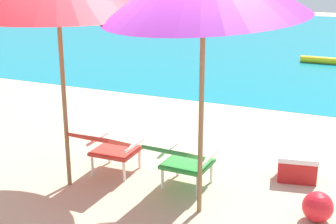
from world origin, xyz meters
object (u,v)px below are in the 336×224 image
(lounge_chair_left, at_px, (109,146))
(lounge_chair_right, at_px, (181,159))
(beach_ball, at_px, (318,207))
(cooler_box, at_px, (297,167))
(swim_buoy, at_px, (332,61))

(lounge_chair_left, relative_size, lounge_chair_right, 0.99)
(lounge_chair_right, bearing_deg, beach_ball, -1.42)
(lounge_chair_left, xyz_separation_m, lounge_chair_right, (0.95, -0.02, 0.00))
(lounge_chair_left, height_order, cooler_box, lounge_chair_left)
(lounge_chair_left, bearing_deg, lounge_chair_right, -1.09)
(swim_buoy, bearing_deg, lounge_chair_left, -101.87)
(lounge_chair_left, relative_size, beach_ball, 2.83)
(beach_ball, relative_size, cooler_box, 0.60)
(lounge_chair_left, height_order, lounge_chair_right, same)
(swim_buoy, relative_size, lounge_chair_right, 1.79)
(swim_buoy, relative_size, cooler_box, 3.07)
(swim_buoy, xyz_separation_m, lounge_chair_right, (-0.82, -8.44, 0.31))
(lounge_chair_left, distance_m, lounge_chair_right, 0.95)
(lounge_chair_left, relative_size, cooler_box, 1.70)
(lounge_chair_left, bearing_deg, beach_ball, -1.29)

